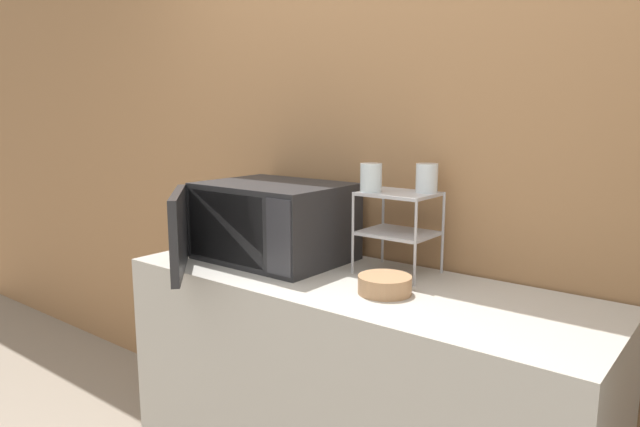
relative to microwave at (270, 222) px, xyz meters
The scene contains 7 objects.
wall_back 0.59m from the microwave, 36.61° to the left, with size 8.00×0.06×2.60m.
counter 0.75m from the microwave, ahead, with size 1.77×0.63×0.91m.
microwave is the anchor object (origin of this frame).
dish_rack 0.53m from the microwave, 15.50° to the left, with size 0.27×0.22×0.31m.
glass_front_left 0.48m from the microwave, 11.09° to the left, with size 0.08×0.08×0.10m.
glass_back_right 0.66m from the microwave, 18.71° to the left, with size 0.08×0.08×0.10m.
bowl 0.62m from the microwave, ahead, with size 0.18×0.18×0.06m.
Camera 1 is at (1.12, -1.30, 1.49)m, focal length 32.00 mm.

